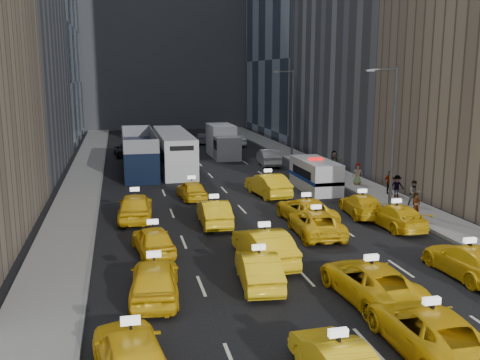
% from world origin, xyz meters
% --- Properties ---
extents(ground, '(160.00, 160.00, 0.00)m').
position_xyz_m(ground, '(0.00, 0.00, 0.00)').
color(ground, black).
rests_on(ground, ground).
extents(sidewalk_west, '(3.00, 90.00, 0.15)m').
position_xyz_m(sidewalk_west, '(-10.50, 25.00, 0.07)').
color(sidewalk_west, gray).
rests_on(sidewalk_west, ground).
extents(sidewalk_east, '(3.00, 90.00, 0.15)m').
position_xyz_m(sidewalk_east, '(10.50, 25.00, 0.07)').
color(sidewalk_east, gray).
rests_on(sidewalk_east, ground).
extents(curb_west, '(0.15, 90.00, 0.18)m').
position_xyz_m(curb_west, '(-9.05, 25.00, 0.09)').
color(curb_west, slate).
rests_on(curb_west, ground).
extents(curb_east, '(0.15, 90.00, 0.18)m').
position_xyz_m(curb_east, '(9.05, 25.00, 0.09)').
color(curb_east, slate).
rests_on(curb_east, ground).
extents(building_backdrop, '(30.00, 12.00, 40.00)m').
position_xyz_m(building_backdrop, '(0.00, 72.00, 20.00)').
color(building_backdrop, slate).
rests_on(building_backdrop, ground).
extents(streetlight_near, '(2.15, 0.22, 9.00)m').
position_xyz_m(streetlight_near, '(9.18, 12.00, 4.92)').
color(streetlight_near, '#595B60').
rests_on(streetlight_near, ground).
extents(streetlight_far, '(2.15, 0.22, 9.00)m').
position_xyz_m(streetlight_far, '(9.18, 32.00, 4.92)').
color(streetlight_far, '#595B60').
rests_on(streetlight_far, ground).
extents(taxi_0, '(2.50, 4.91, 1.60)m').
position_xyz_m(taxi_0, '(-7.44, -4.40, 0.80)').
color(taxi_0, yellow).
rests_on(taxi_0, ground).
extents(taxi_2, '(2.52, 5.28, 1.45)m').
position_xyz_m(taxi_2, '(1.64, -4.78, 0.73)').
color(taxi_2, yellow).
rests_on(taxi_2, ground).
extents(taxi_4, '(2.25, 4.73, 1.56)m').
position_xyz_m(taxi_4, '(-6.43, 1.19, 0.78)').
color(taxi_4, yellow).
rests_on(taxi_4, ground).
extents(taxi_5, '(1.91, 4.41, 1.41)m').
position_xyz_m(taxi_5, '(-2.19, 1.56, 0.71)').
color(taxi_5, yellow).
rests_on(taxi_5, ground).
extents(taxi_6, '(2.71, 5.32, 1.44)m').
position_xyz_m(taxi_6, '(1.67, -0.66, 0.72)').
color(taxi_6, yellow).
rests_on(taxi_6, ground).
extents(taxi_7, '(2.09, 4.86, 1.40)m').
position_xyz_m(taxi_7, '(6.79, 0.51, 0.70)').
color(taxi_7, yellow).
rests_on(taxi_7, ground).
extents(taxi_8, '(2.15, 4.21, 1.37)m').
position_xyz_m(taxi_8, '(-6.13, 6.51, 0.69)').
color(taxi_8, yellow).
rests_on(taxi_8, ground).
extents(taxi_9, '(2.08, 5.01, 1.61)m').
position_xyz_m(taxi_9, '(-1.26, 4.09, 0.81)').
color(taxi_9, yellow).
rests_on(taxi_9, ground).
extents(taxi_10, '(2.64, 5.07, 1.36)m').
position_xyz_m(taxi_10, '(2.57, 7.59, 0.68)').
color(taxi_10, yellow).
rests_on(taxi_10, ground).
extents(taxi_11, '(1.99, 4.70, 1.35)m').
position_xyz_m(taxi_11, '(7.48, 7.94, 0.68)').
color(taxi_11, yellow).
rests_on(taxi_11, ground).
extents(taxi_12, '(2.27, 4.98, 1.66)m').
position_xyz_m(taxi_12, '(-6.76, 12.88, 0.83)').
color(taxi_12, yellow).
rests_on(taxi_12, ground).
extents(taxi_13, '(1.69, 4.53, 1.48)m').
position_xyz_m(taxi_13, '(-2.39, 10.81, 0.74)').
color(taxi_13, yellow).
rests_on(taxi_13, ground).
extents(taxi_14, '(2.54, 5.22, 1.43)m').
position_xyz_m(taxi_14, '(2.96, 10.23, 0.71)').
color(taxi_14, yellow).
rests_on(taxi_14, ground).
extents(taxi_15, '(2.41, 4.79, 1.33)m').
position_xyz_m(taxi_15, '(6.81, 10.87, 0.67)').
color(taxi_15, yellow).
rests_on(taxi_15, ground).
extents(taxi_16, '(1.91, 4.03, 1.33)m').
position_xyz_m(taxi_16, '(-2.76, 17.51, 0.67)').
color(taxi_16, yellow).
rests_on(taxi_16, ground).
extents(taxi_17, '(2.35, 5.12, 1.63)m').
position_xyz_m(taxi_17, '(2.66, 17.35, 0.81)').
color(taxi_17, yellow).
rests_on(taxi_17, ground).
extents(nypd_van, '(2.75, 5.91, 2.46)m').
position_xyz_m(nypd_van, '(6.64, 18.43, 1.11)').
color(nypd_van, silver).
rests_on(nypd_van, ground).
extents(double_decker, '(3.58, 12.31, 3.53)m').
position_xyz_m(double_decker, '(-5.87, 29.10, 1.75)').
color(double_decker, black).
rests_on(double_decker, ground).
extents(city_bus, '(4.35, 13.35, 3.39)m').
position_xyz_m(city_bus, '(-2.72, 29.90, 1.68)').
color(city_bus, silver).
rests_on(city_bus, ground).
extents(box_truck, '(2.98, 7.39, 3.30)m').
position_xyz_m(box_truck, '(3.08, 36.34, 1.63)').
color(box_truck, white).
rests_on(box_truck, ground).
extents(misc_car_0, '(2.20, 4.99, 1.59)m').
position_xyz_m(misc_car_0, '(6.28, 29.90, 0.80)').
color(misc_car_0, '#96989C').
rests_on(misc_car_0, ground).
extents(misc_car_1, '(2.59, 4.98, 1.34)m').
position_xyz_m(misc_car_1, '(-6.87, 38.86, 0.67)').
color(misc_car_1, black).
rests_on(misc_car_1, ground).
extents(misc_car_2, '(1.91, 4.61, 1.33)m').
position_xyz_m(misc_car_2, '(2.56, 47.74, 0.67)').
color(misc_car_2, slate).
rests_on(misc_car_2, ground).
extents(misc_car_3, '(1.70, 4.17, 1.42)m').
position_xyz_m(misc_car_3, '(-2.61, 43.99, 0.71)').
color(misc_car_3, black).
rests_on(misc_car_3, ground).
extents(misc_car_4, '(1.63, 4.44, 1.45)m').
position_xyz_m(misc_car_4, '(6.40, 44.34, 0.73)').
color(misc_car_4, '#B0B5B9').
rests_on(misc_car_4, ground).
extents(pedestrian_0, '(0.68, 0.57, 1.59)m').
position_xyz_m(pedestrian_0, '(9.27, 8.84, 0.94)').
color(pedestrian_0, gray).
rests_on(pedestrian_0, sidewalk_east).
extents(pedestrian_1, '(0.86, 0.55, 1.65)m').
position_xyz_m(pedestrian_1, '(10.97, 11.90, 0.97)').
color(pedestrian_1, gray).
rests_on(pedestrian_1, sidewalk_east).
extents(pedestrian_2, '(1.07, 0.65, 1.55)m').
position_xyz_m(pedestrian_2, '(11.08, 14.34, 0.92)').
color(pedestrian_2, gray).
rests_on(pedestrian_2, sidewalk_east).
extents(pedestrian_3, '(1.03, 0.56, 1.69)m').
position_xyz_m(pedestrian_3, '(11.10, 15.43, 0.99)').
color(pedestrian_3, gray).
rests_on(pedestrian_3, sidewalk_east).
extents(pedestrian_4, '(0.90, 0.68, 1.64)m').
position_xyz_m(pedestrian_4, '(10.35, 19.07, 0.97)').
color(pedestrian_4, gray).
rests_on(pedestrian_4, sidewalk_east).
extents(pedestrian_5, '(1.82, 0.62, 1.93)m').
position_xyz_m(pedestrian_5, '(10.51, 24.14, 1.12)').
color(pedestrian_5, gray).
rests_on(pedestrian_5, sidewalk_east).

